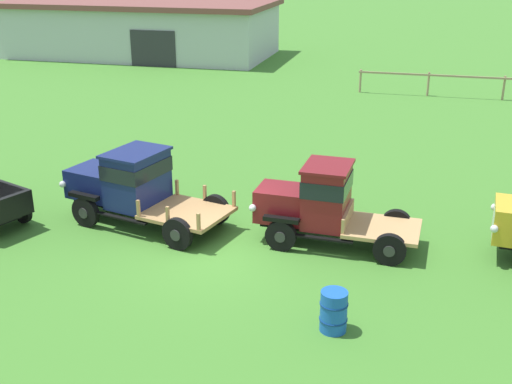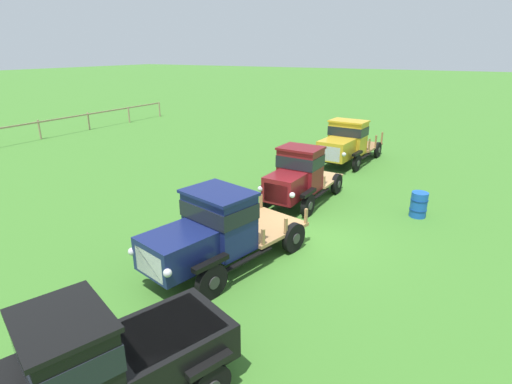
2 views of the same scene
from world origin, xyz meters
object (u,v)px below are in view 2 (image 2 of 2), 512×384
at_px(vintage_truck_foreground_near, 86,373).
at_px(vintage_truck_second_in_line, 214,230).
at_px(vintage_truck_midrow_center, 298,176).
at_px(oil_drum_near_fence, 419,205).
at_px(vintage_truck_far_side, 345,142).

distance_m(vintage_truck_foreground_near, vintage_truck_second_in_line, 5.09).
height_order(vintage_truck_midrow_center, oil_drum_near_fence, vintage_truck_midrow_center).
bearing_deg(vintage_truck_far_side, vintage_truck_midrow_center, -178.55).
bearing_deg(vintage_truck_far_side, oil_drum_near_fence, -141.11).
relative_size(vintage_truck_midrow_center, oil_drum_near_fence, 4.97).
height_order(vintage_truck_second_in_line, vintage_truck_midrow_center, vintage_truck_midrow_center).
distance_m(vintage_truck_second_in_line, vintage_truck_far_side, 12.03).
distance_m(vintage_truck_foreground_near, oil_drum_near_fence, 11.95).
distance_m(vintage_truck_foreground_near, vintage_truck_far_side, 17.04).
relative_size(vintage_truck_second_in_line, oil_drum_near_fence, 5.85).
xyz_separation_m(vintage_truck_foreground_near, vintage_truck_second_in_line, (4.96, 1.12, 0.08)).
relative_size(vintage_truck_foreground_near, vintage_truck_midrow_center, 1.06).
bearing_deg(vintage_truck_second_in_line, vintage_truck_foreground_near, -167.29).
bearing_deg(vintage_truck_second_in_line, oil_drum_near_fence, -33.28).
bearing_deg(vintage_truck_midrow_center, vintage_truck_foreground_near, -174.05).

